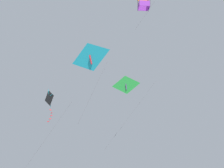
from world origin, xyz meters
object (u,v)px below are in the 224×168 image
Objects in this scene: kite_delta_far_centre at (126,85)px; kite_delta_low_drifter at (91,57)px; kite_box_upper_right at (144,1)px; kite_diamond_near_left at (49,100)px.

kite_delta_low_drifter is at bearing -96.51° from kite_delta_far_centre.
kite_delta_low_drifter is (-4.26, 1.94, -3.84)m from kite_box_upper_right.
kite_box_upper_right is 10.74m from kite_diamond_near_left.
kite_diamond_near_left is (-7.69, 3.71, -6.51)m from kite_box_upper_right.
kite_diamond_near_left is at bearing 147.23° from kite_box_upper_right.
kite_delta_far_centre is at bearing 79.11° from kite_diamond_near_left.
kite_delta_far_centre is 10.69m from kite_box_upper_right.
kite_box_upper_right is (1.65, -10.45, 1.53)m from kite_delta_far_centre.
kite_box_upper_right is 0.62× the size of kite_delta_low_drifter.
kite_delta_low_drifter is (-2.61, -8.51, -2.31)m from kite_delta_far_centre.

